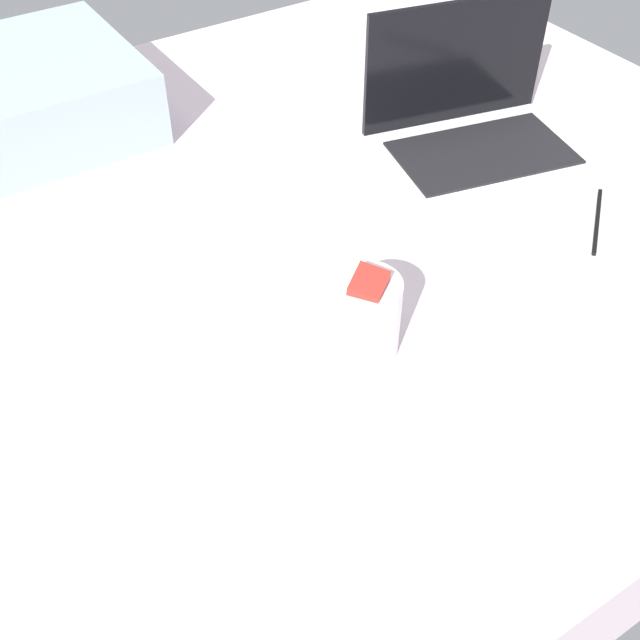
{
  "coord_description": "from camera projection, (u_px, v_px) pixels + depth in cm",
  "views": [
    {
      "loc": [
        -46.23,
        -85.72,
        91.67
      ],
      "look_at": [
        -7.75,
        -26.46,
        24.0
      ],
      "focal_mm": 44.58,
      "sensor_mm": 36.0,
      "label": 1
    }
  ],
  "objects": [
    {
      "name": "laptop",
      "position": [
        472.0,
        128.0,
        1.34
      ],
      "size": [
        37.29,
        29.76,
        23.0
      ],
      "rotation": [
        0.0,
        0.0,
        -0.22
      ],
      "color": "silver",
      "rests_on": "bed_mattress"
    },
    {
      "name": "snack_cup",
      "position": [
        365.0,
        315.0,
        0.99
      ],
      "size": [
        9.0,
        9.0,
        13.15
      ],
      "color": "silver",
      "rests_on": "bed_mattress"
    },
    {
      "name": "charger_cable",
      "position": [
        597.0,
        221.0,
        1.22
      ],
      "size": [
        13.47,
        11.31,
        0.6
      ],
      "primitive_type": "cube",
      "rotation": [
        0.0,
        0.0,
        0.69
      ],
      "color": "black",
      "rests_on": "bed_mattress"
    },
    {
      "name": "bed_mattress",
      "position": [
        271.0,
        274.0,
        1.27
      ],
      "size": [
        180.0,
        140.0,
        18.0
      ],
      "primitive_type": "cube",
      "color": "silver",
      "rests_on": "ground"
    }
  ]
}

